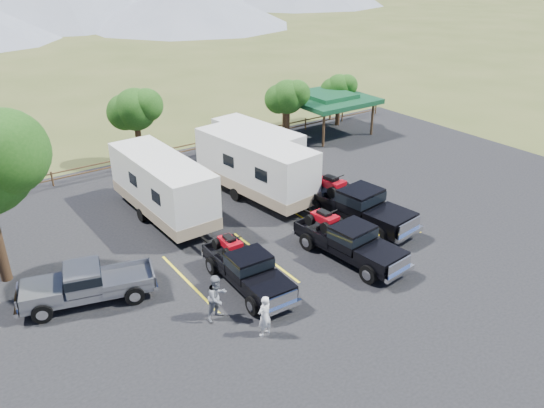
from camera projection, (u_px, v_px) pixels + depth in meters
ground at (352, 282)px, 23.51m from camera, size 320.00×320.00×0.00m
asphalt_lot at (310, 253)px, 25.71m from camera, size 44.00×34.00×0.04m
stall_lines at (297, 244)px, 26.44m from camera, size 12.12×5.50×0.01m
tree_ne_a at (287, 97)px, 39.21m from camera, size 3.11×2.92×4.76m
tree_ne_b at (339, 88)px, 43.21m from camera, size 2.77×2.59×4.27m
tree_north at (135, 110)px, 34.82m from camera, size 3.46×3.24×5.25m
rail_fence at (196, 146)px, 37.93m from camera, size 36.12×0.12×1.00m
pavilion at (328, 98)px, 41.59m from camera, size 6.20×6.20×3.22m
rig_left at (247, 268)px, 22.84m from camera, size 2.10×5.57×1.84m
rig_center at (348, 240)px, 24.90m from camera, size 2.57×6.10×1.98m
rig_right at (356, 204)px, 28.13m from camera, size 3.05×6.95×2.25m
trailer_left at (162, 187)px, 28.36m from camera, size 2.78×9.90×3.44m
trailer_center at (255, 167)px, 30.83m from camera, size 3.61×10.22×3.53m
trailer_right at (257, 147)px, 34.78m from camera, size 3.08×8.63×2.98m
pickup_silver at (88, 283)px, 21.82m from camera, size 5.81×3.16×1.66m
person_a at (264, 316)px, 19.86m from camera, size 0.70×0.53×1.73m
person_b at (217, 297)px, 20.73m from camera, size 1.11×0.96×1.95m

